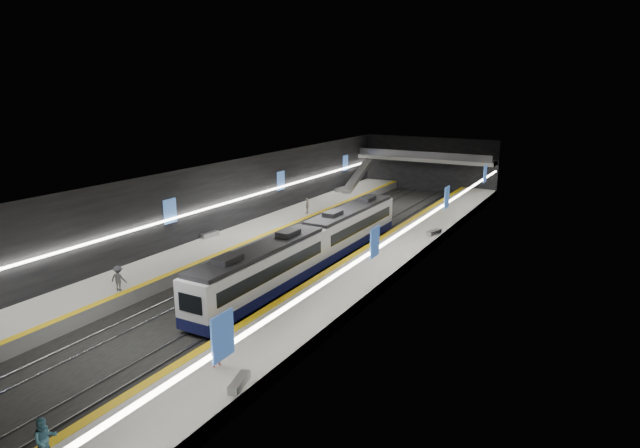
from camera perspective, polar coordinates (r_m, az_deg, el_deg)
The scene contains 26 objects.
ground at distance 50.92m, azimuth -0.94°, elevation -3.00°, with size 70.00×70.00×0.00m, color black.
ceiling at distance 49.10m, azimuth -0.98°, elevation 5.93°, with size 20.00×70.00×0.04m, color beige.
wall_left at distance 55.44m, azimuth -9.94°, elevation 2.51°, with size 0.04×70.00×8.00m, color black.
wall_right at distance 45.80m, azimuth 9.93°, elevation -0.03°, with size 0.04×70.00×8.00m, color black.
wall_back at distance 81.53m, azimuth 11.56°, elevation 6.26°, with size 20.00×0.04×8.00m, color black.
platform_left at distance 54.77m, azimuth -7.74°, elevation -1.32°, with size 5.00×70.00×1.00m, color slate.
tile_surface_left at distance 54.63m, azimuth -7.76°, elevation -0.81°, with size 5.00×70.00×0.02m, color #ADADA8.
tactile_strip_left at distance 53.38m, azimuth -5.87°, elevation -1.11°, with size 0.60×70.00×0.02m, color #E9B90C.
platform_right at distance 47.62m, azimuth 6.91°, elevation -3.74°, with size 5.00×70.00×1.00m, color slate.
tile_surface_right at distance 47.46m, azimuth 6.93°, elevation -3.15°, with size 5.00×70.00×0.02m, color #ADADA8.
tactile_strip_right at distance 48.29m, azimuth 4.51°, elevation -2.77°, with size 0.60×70.00×0.02m, color #E9B90C.
rails at distance 50.90m, azimuth -0.94°, elevation -2.94°, with size 6.52×70.00×0.12m.
train at distance 45.63m, azimuth -0.85°, elevation -2.22°, with size 2.69×30.04×3.60m.
ad_posters at distance 50.59m, azimuth -0.39°, elevation 2.16°, with size 19.94×53.50×2.20m.
cove_light_left at distance 55.36m, azimuth -9.77°, elevation 2.29°, with size 0.25×68.60×0.12m, color white.
cove_light_right at distance 45.91m, azimuth 9.68°, elevation -0.24°, with size 0.25×68.60×0.12m, color white.
mezzanine_bridge at distance 79.44m, azimuth 11.13°, elevation 6.83°, with size 20.00×3.00×1.50m.
escalator at distance 76.11m, azimuth 4.01°, elevation 5.11°, with size 1.20×8.00×0.60m, color #99999E.
bench_left_near at distance 53.27m, azimuth -11.67°, elevation -1.12°, with size 0.54×1.94×0.48m, color #99999E.
bench_left_far at distance 75.10m, azimuth 2.16°, elevation 3.73°, with size 0.57×2.07×0.51m, color #99999E.
bench_right_near at distance 27.67m, azimuth -8.62°, elevation -16.39°, with size 0.50×1.81×0.44m, color #99999E.
bench_right_far at distance 54.12m, azimuth 12.06°, elevation -0.90°, with size 0.54×1.95×0.48m, color #99999E.
passenger_right_a at distance 29.27m, azimuth -11.02°, elevation -12.98°, with size 0.71×0.47×1.95m, color #B2424F.
passenger_right_b at distance 24.96m, azimuth -27.27°, elevation -19.81°, with size 0.92×0.71×1.88m, color teal.
passenger_left_a at distance 61.70m, azimuth -1.37°, elevation 1.95°, with size 1.05×0.44×1.80m, color beige.
passenger_left_b at distance 41.16m, azimuth -20.69°, elevation -5.46°, with size 1.22×0.70×1.88m, color #3D3E44.
Camera 1 is at (24.40, -41.96, 15.38)m, focal length 30.00 mm.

